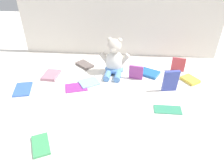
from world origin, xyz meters
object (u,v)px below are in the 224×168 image
Objects in this scene: teddy_bear at (114,61)px; book_case_9 at (178,65)px; book_case_10 at (190,80)px; book_case_0 at (168,109)px; book_case_2 at (23,89)px; book_case_1 at (85,65)px; book_case_8 at (171,81)px; book_case_13 at (149,73)px; book_case_4 at (89,83)px; book_case_7 at (41,145)px; book_case_12 at (76,87)px; book_case_6 at (136,72)px; book_case_11 at (85,114)px; book_case_5 at (51,75)px; book_case_3 at (65,82)px.

teddy_bear is 2.45× the size of book_case_9.
book_case_0 is at bearing 23.75° from book_case_10.
book_case_1 is at bearing -147.49° from book_case_2.
book_case_8 is at bearing 3.69° from book_case_10.
book_case_13 is (-0.25, 0.06, -0.00)m from book_case_10.
book_case_10 reaches higher than book_case_2.
book_case_13 is at bearing -154.05° from book_case_9.
book_case_2 is 0.39m from book_case_4.
book_case_12 is (0.05, 0.44, -0.00)m from book_case_7.
teddy_bear reaches higher than book_case_9.
book_case_6 reaches higher than book_case_4.
book_case_10 is (0.18, 0.29, 0.00)m from book_case_0.
book_case_10 is at bearing -30.55° from book_case_0.
book_case_11 is (-0.53, -0.48, -0.04)m from book_case_9.
book_case_11 is (-0.45, -0.25, -0.06)m from book_case_8.
book_case_2 is at bearing -106.57° from book_case_4.
book_case_5 is 0.64m from book_case_13.
book_case_13 is (0.34, 0.43, 0.00)m from book_case_11.
book_case_0 is 0.42m from book_case_11.
book_case_6 is 0.84× the size of book_case_11.
book_case_2 is at bearing -102.97° from book_case_3.
book_case_1 is 0.71m from book_case_7.
book_case_3 is at bearing -29.55° from book_case_10.
book_case_4 is 0.48m from book_case_8.
book_case_4 is 0.91× the size of book_case_13.
book_case_8 reaches higher than book_case_0.
book_case_8 reaches higher than book_case_7.
book_case_4 is 0.40m from book_case_13.
book_case_8 is (0.73, -0.10, 0.06)m from book_case_5.
book_case_7 is at bearing -108.52° from teddy_bear.
book_case_1 is at bearing 42.71° from book_case_5.
book_case_6 reaches higher than book_case_3.
book_case_3 is at bearing -158.94° from book_case_1.
book_case_3 is 0.99× the size of book_case_11.
book_case_11 is at bearing 100.06° from book_case_0.
book_case_5 is at bearing 171.04° from book_case_1.
book_case_13 reaches higher than book_case_4.
teddy_bear reaches higher than book_case_11.
book_case_13 is (0.75, 0.24, 0.00)m from book_case_2.
book_case_9 is at bearing 12.59° from book_case_5.
book_case_2 is 0.47m from book_case_7.
book_case_9 is 0.14m from book_case_10.
book_case_11 is at bearing -3.78° from book_case_10.
book_case_2 is 1.14× the size of book_case_7.
book_case_3 is (-0.29, -0.14, -0.09)m from teddy_bear.
book_case_11 and book_case_12 have the same top height.
book_case_7 is (0.14, -0.56, -0.00)m from book_case_5.
book_case_13 reaches higher than book_case_11.
book_case_0 is at bearing 0.13° from book_case_7.
book_case_13 is (0.37, 0.14, 0.00)m from book_case_4.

